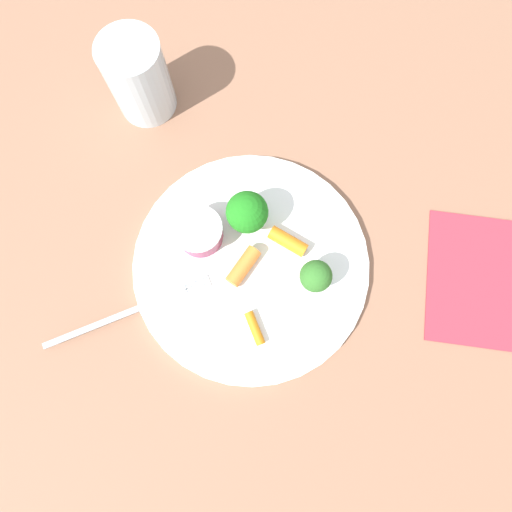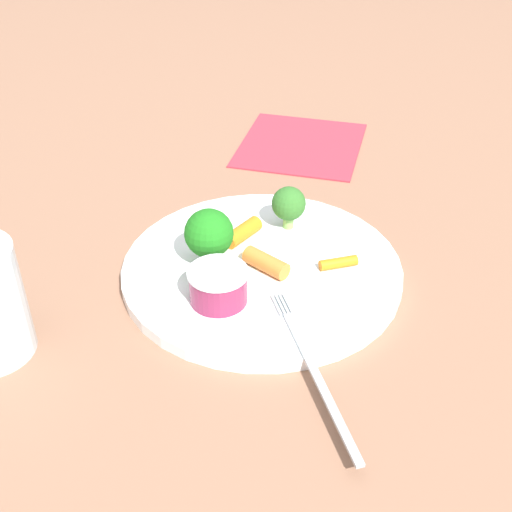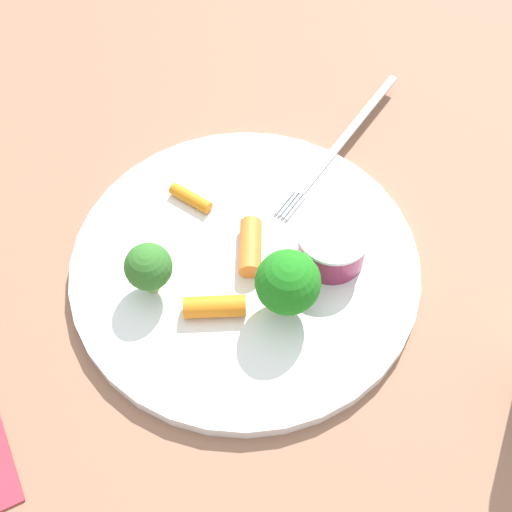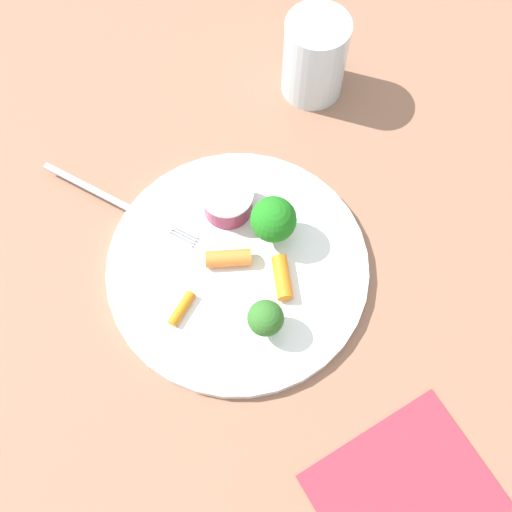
{
  "view_description": "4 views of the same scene",
  "coord_description": "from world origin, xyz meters",
  "px_view_note": "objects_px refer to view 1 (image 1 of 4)",
  "views": [
    {
      "loc": [
        -0.02,
        0.1,
        0.49
      ],
      "look_at": [
        -0.0,
        -0.01,
        0.02
      ],
      "focal_mm": 30.61,
      "sensor_mm": 36.0,
      "label": 1
    },
    {
      "loc": [
        0.49,
        0.15,
        0.39
      ],
      "look_at": [
        0.0,
        -0.0,
        0.02
      ],
      "focal_mm": 46.87,
      "sensor_mm": 36.0,
      "label": 2
    },
    {
      "loc": [
        -0.11,
        -0.27,
        0.46
      ],
      "look_at": [
        0.0,
        -0.01,
        0.03
      ],
      "focal_mm": 49.31,
      "sensor_mm": 36.0,
      "label": 3
    },
    {
      "loc": [
        -0.23,
        0.1,
        0.6
      ],
      "look_at": [
        -0.0,
        -0.02,
        0.02
      ],
      "focal_mm": 44.33,
      "sensor_mm": 36.0,
      "label": 4
    }
  ],
  "objects_px": {
    "plate": "(251,265)",
    "fork": "(131,311)",
    "broccoli_floret_0": "(247,212)",
    "carrot_stick_1": "(288,241)",
    "carrot_stick_2": "(243,266)",
    "drinking_glass": "(139,78)",
    "sauce_cup": "(199,232)",
    "broccoli_floret_1": "(316,276)",
    "carrot_stick_0": "(255,328)",
    "napkin": "(501,282)"
  },
  "relations": [
    {
      "from": "plate",
      "to": "fork",
      "type": "bearing_deg",
      "value": 32.71
    },
    {
      "from": "broccoli_floret_0",
      "to": "carrot_stick_1",
      "type": "xyz_separation_m",
      "value": [
        -0.05,
        0.02,
        -0.03
      ]
    },
    {
      "from": "fork",
      "to": "carrot_stick_2",
      "type": "bearing_deg",
      "value": -147.81
    },
    {
      "from": "carrot_stick_2",
      "to": "drinking_glass",
      "type": "xyz_separation_m",
      "value": [
        0.16,
        -0.19,
        0.03
      ]
    },
    {
      "from": "sauce_cup",
      "to": "broccoli_floret_1",
      "type": "height_order",
      "value": "broccoli_floret_1"
    },
    {
      "from": "sauce_cup",
      "to": "broccoli_floret_0",
      "type": "distance_m",
      "value": 0.06
    },
    {
      "from": "plate",
      "to": "broccoli_floret_0",
      "type": "bearing_deg",
      "value": -75.04
    },
    {
      "from": "broccoli_floret_1",
      "to": "fork",
      "type": "height_order",
      "value": "broccoli_floret_1"
    },
    {
      "from": "carrot_stick_1",
      "to": "fork",
      "type": "bearing_deg",
      "value": 34.69
    },
    {
      "from": "broccoli_floret_0",
      "to": "broccoli_floret_1",
      "type": "xyz_separation_m",
      "value": [
        -0.08,
        0.05,
        -0.01
      ]
    },
    {
      "from": "broccoli_floret_0",
      "to": "carrot_stick_2",
      "type": "relative_size",
      "value": 1.26
    },
    {
      "from": "carrot_stick_0",
      "to": "fork",
      "type": "xyz_separation_m",
      "value": [
        0.14,
        0.01,
        -0.0
      ]
    },
    {
      "from": "sauce_cup",
      "to": "carrot_stick_1",
      "type": "height_order",
      "value": "sauce_cup"
    },
    {
      "from": "broccoli_floret_0",
      "to": "napkin",
      "type": "height_order",
      "value": "broccoli_floret_0"
    },
    {
      "from": "broccoli_floret_0",
      "to": "plate",
      "type": "bearing_deg",
      "value": 104.96
    },
    {
      "from": "carrot_stick_2",
      "to": "fork",
      "type": "height_order",
      "value": "carrot_stick_2"
    },
    {
      "from": "carrot_stick_2",
      "to": "broccoli_floret_0",
      "type": "bearing_deg",
      "value": -84.28
    },
    {
      "from": "fork",
      "to": "napkin",
      "type": "bearing_deg",
      "value": -164.87
    },
    {
      "from": "carrot_stick_1",
      "to": "napkin",
      "type": "height_order",
      "value": "carrot_stick_1"
    },
    {
      "from": "broccoli_floret_0",
      "to": "carrot_stick_2",
      "type": "xyz_separation_m",
      "value": [
        -0.01,
        0.05,
        -0.03
      ]
    },
    {
      "from": "broccoli_floret_1",
      "to": "carrot_stick_0",
      "type": "distance_m",
      "value": 0.09
    },
    {
      "from": "broccoli_floret_0",
      "to": "carrot_stick_0",
      "type": "height_order",
      "value": "broccoli_floret_0"
    },
    {
      "from": "plate",
      "to": "broccoli_floret_1",
      "type": "bearing_deg",
      "value": 174.56
    },
    {
      "from": "sauce_cup",
      "to": "carrot_stick_0",
      "type": "distance_m",
      "value": 0.12
    },
    {
      "from": "sauce_cup",
      "to": "carrot_stick_1",
      "type": "xyz_separation_m",
      "value": [
        -0.1,
        -0.01,
        -0.01
      ]
    },
    {
      "from": "plate",
      "to": "broccoli_floret_1",
      "type": "height_order",
      "value": "broccoli_floret_1"
    },
    {
      "from": "carrot_stick_1",
      "to": "drinking_glass",
      "type": "distance_m",
      "value": 0.26
    },
    {
      "from": "plate",
      "to": "napkin",
      "type": "bearing_deg",
      "value": -173.51
    },
    {
      "from": "broccoli_floret_1",
      "to": "plate",
      "type": "bearing_deg",
      "value": -5.44
    },
    {
      "from": "sauce_cup",
      "to": "carrot_stick_1",
      "type": "bearing_deg",
      "value": -174.29
    },
    {
      "from": "napkin",
      "to": "broccoli_floret_1",
      "type": "bearing_deg",
      "value": 10.42
    },
    {
      "from": "broccoli_floret_1",
      "to": "napkin",
      "type": "distance_m",
      "value": 0.22
    },
    {
      "from": "plate",
      "to": "napkin",
      "type": "distance_m",
      "value": 0.29
    },
    {
      "from": "plate",
      "to": "carrot_stick_2",
      "type": "xyz_separation_m",
      "value": [
        0.01,
        0.01,
        0.01
      ]
    },
    {
      "from": "sauce_cup",
      "to": "carrot_stick_1",
      "type": "distance_m",
      "value": 0.1
    },
    {
      "from": "sauce_cup",
      "to": "carrot_stick_2",
      "type": "height_order",
      "value": "sauce_cup"
    },
    {
      "from": "broccoli_floret_1",
      "to": "napkin",
      "type": "relative_size",
      "value": 0.27
    },
    {
      "from": "broccoli_floret_1",
      "to": "napkin",
      "type": "bearing_deg",
      "value": -169.58
    },
    {
      "from": "sauce_cup",
      "to": "napkin",
      "type": "xyz_separation_m",
      "value": [
        -0.35,
        -0.01,
        -0.03
      ]
    },
    {
      "from": "plate",
      "to": "drinking_glass",
      "type": "distance_m",
      "value": 0.25
    },
    {
      "from": "broccoli_floret_0",
      "to": "broccoli_floret_1",
      "type": "bearing_deg",
      "value": 147.05
    },
    {
      "from": "broccoli_floret_0",
      "to": "carrot_stick_1",
      "type": "distance_m",
      "value": 0.06
    },
    {
      "from": "broccoli_floret_1",
      "to": "drinking_glass",
      "type": "bearing_deg",
      "value": -38.85
    },
    {
      "from": "broccoli_floret_0",
      "to": "napkin",
      "type": "xyz_separation_m",
      "value": [
        -0.3,
        0.02,
        -0.04
      ]
    },
    {
      "from": "broccoli_floret_0",
      "to": "drinking_glass",
      "type": "height_order",
      "value": "drinking_glass"
    },
    {
      "from": "carrot_stick_0",
      "to": "carrot_stick_2",
      "type": "distance_m",
      "value": 0.07
    },
    {
      "from": "carrot_stick_0",
      "to": "drinking_glass",
      "type": "xyz_separation_m",
      "value": [
        0.18,
        -0.25,
        0.03
      ]
    },
    {
      "from": "drinking_glass",
      "to": "broccoli_floret_0",
      "type": "bearing_deg",
      "value": 138.28
    },
    {
      "from": "carrot_stick_0",
      "to": "plate",
      "type": "bearing_deg",
      "value": -76.09
    },
    {
      "from": "broccoli_floret_1",
      "to": "carrot_stick_2",
      "type": "distance_m",
      "value": 0.08
    }
  ]
}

